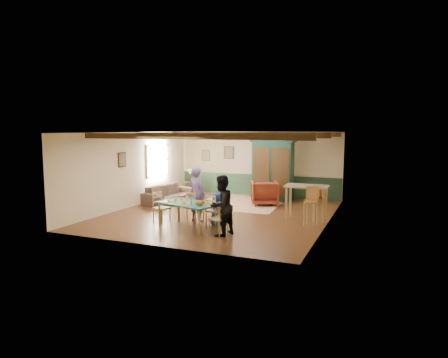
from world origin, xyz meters
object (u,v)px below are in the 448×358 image
at_px(person_woman, 221,206).
at_px(table_lamp, 190,175).
at_px(counter_table, 306,202).
at_px(dining_chair_far_right, 215,210).
at_px(dining_chair_end_left, 162,207).
at_px(bar_stool_right, 318,204).
at_px(sofa, 169,194).
at_px(armoire, 273,170).
at_px(bar_stool_left, 310,206).
at_px(dining_table, 188,216).
at_px(dining_chair_end_right, 218,218).
at_px(person_child, 216,209).
at_px(end_table, 190,188).
at_px(armchair, 264,193).
at_px(dining_chair_far_left, 195,207).
at_px(cat, 200,203).
at_px(person_man, 197,194).

distance_m(person_woman, table_lamp, 6.87).
bearing_deg(counter_table, dining_chair_far_right, -141.72).
bearing_deg(dining_chair_end_left, bar_stool_right, -49.82).
bearing_deg(dining_chair_far_right, sofa, -24.49).
bearing_deg(armoire, bar_stool_left, -59.19).
distance_m(person_woman, counter_table, 3.24).
bearing_deg(dining_table, dining_chair_far_right, 44.29).
height_order(dining_chair_end_right, counter_table, counter_table).
bearing_deg(sofa, person_child, -123.87).
height_order(dining_table, end_table, dining_table).
bearing_deg(armchair, sofa, -8.77).
xyz_separation_m(armchair, bar_stool_left, (2.18, -2.59, 0.12)).
height_order(person_child, bar_stool_left, bar_stool_left).
height_order(dining_chair_far_left, end_table, dining_chair_far_left).
bearing_deg(dining_chair_end_left, dining_table, -90.00).
bearing_deg(bar_stool_left, person_child, -152.95).
xyz_separation_m(person_woman, end_table, (-3.86, 5.69, -0.52)).
bearing_deg(end_table, dining_chair_far_right, -55.67).
xyz_separation_m(dining_chair_far_right, counter_table, (2.31, 1.82, 0.08)).
height_order(dining_chair_far_right, bar_stool_left, bar_stool_left).
height_order(person_woman, end_table, person_woman).
xyz_separation_m(armchair, counter_table, (1.91, -1.83, 0.09)).
distance_m(dining_chair_end_right, cat, 0.69).
xyz_separation_m(dining_chair_far_left, cat, (0.66, -1.03, 0.36)).
bearing_deg(armoire, bar_stool_right, -53.04).
distance_m(person_man, counter_table, 3.41).
xyz_separation_m(end_table, counter_table, (5.57, -2.95, 0.26)).
xyz_separation_m(dining_table, cat, (0.49, -0.25, 0.45)).
relative_size(armchair, table_lamp, 1.89).
distance_m(dining_chair_far_right, armoire, 4.78).
bearing_deg(end_table, sofa, -87.18).
bearing_deg(bar_stool_right, table_lamp, 148.05).
height_order(armoire, sofa, armoire).
relative_size(dining_chair_far_right, cat, 2.64).
xyz_separation_m(dining_chair_end_left, end_table, (-1.61, 5.02, -0.18)).
height_order(dining_table, dining_chair_end_right, dining_chair_end_right).
height_order(cat, bar_stool_left, bar_stool_left).
distance_m(dining_table, cat, 0.71).
distance_m(dining_chair_far_right, table_lamp, 5.80).
height_order(sofa, counter_table, counter_table).
xyz_separation_m(dining_chair_far_right, armoire, (0.43, 4.70, 0.75)).
bearing_deg(person_child, cat, 99.46).
bearing_deg(person_woman, dining_chair_end_right, -90.00).
bearing_deg(end_table, dining_chair_far_left, -61.09).
relative_size(dining_chair_far_left, bar_stool_right, 0.84).
xyz_separation_m(dining_chair_end_left, person_woman, (2.24, -0.67, 0.34)).
xyz_separation_m(dining_chair_far_right, bar_stool_left, (2.58, 1.07, 0.11)).
height_order(dining_chair_end_right, sofa, dining_chair_end_right).
distance_m(person_man, table_lamp, 5.15).
bearing_deg(cat, armchair, 100.35).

